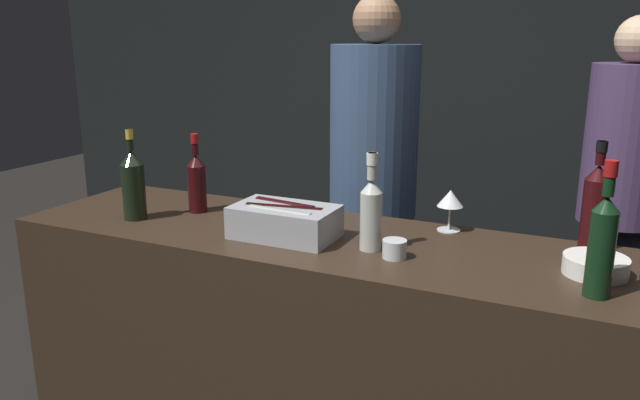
# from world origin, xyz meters

# --- Properties ---
(wall_back_chalkboard) EXTENTS (6.40, 0.06, 2.80)m
(wall_back_chalkboard) POSITION_xyz_m (0.00, 2.37, 1.40)
(wall_back_chalkboard) COLOR black
(wall_back_chalkboard) RESTS_ON ground_plane
(bar_counter) EXTENTS (2.27, 0.65, 0.98)m
(bar_counter) POSITION_xyz_m (0.00, 0.32, 0.49)
(bar_counter) COLOR #2D2116
(bar_counter) RESTS_ON ground_plane
(ice_bin_with_bottles) EXTENTS (0.36, 0.22, 0.12)m
(ice_bin_with_bottles) POSITION_xyz_m (-0.09, 0.25, 1.05)
(ice_bin_with_bottles) COLOR #9EA0A5
(ice_bin_with_bottles) RESTS_ON bar_counter
(bowl_white) EXTENTS (0.19, 0.19, 0.06)m
(bowl_white) POSITION_xyz_m (0.91, 0.33, 1.01)
(bowl_white) COLOR silver
(bowl_white) RESTS_ON bar_counter
(wine_glass) EXTENTS (0.09, 0.09, 0.15)m
(wine_glass) POSITION_xyz_m (0.41, 0.57, 1.10)
(wine_glass) COLOR silver
(wine_glass) RESTS_ON bar_counter
(candle_votive) EXTENTS (0.08, 0.08, 0.06)m
(candle_votive) POSITION_xyz_m (0.33, 0.22, 1.01)
(candle_votive) COLOR silver
(candle_votive) RESTS_ON bar_counter
(red_wine_bottle_burgundy) EXTENTS (0.07, 0.07, 0.38)m
(red_wine_bottle_burgundy) POSITION_xyz_m (0.92, 0.16, 1.14)
(red_wine_bottle_burgundy) COLOR black
(red_wine_bottle_burgundy) RESTS_ON bar_counter
(red_wine_bottle_black_foil) EXTENTS (0.08, 0.08, 0.36)m
(red_wine_bottle_black_foil) POSITION_xyz_m (0.89, 0.57, 1.14)
(red_wine_bottle_black_foil) COLOR black
(red_wine_bottle_black_foil) RESTS_ON bar_counter
(red_wine_bottle_tall) EXTENTS (0.07, 0.07, 0.31)m
(red_wine_bottle_tall) POSITION_xyz_m (-0.56, 0.39, 1.11)
(red_wine_bottle_tall) COLOR black
(red_wine_bottle_tall) RESTS_ON bar_counter
(champagne_bottle) EXTENTS (0.09, 0.09, 0.35)m
(champagne_bottle) POSITION_xyz_m (-0.72, 0.21, 1.12)
(champagne_bottle) COLOR black
(champagne_bottle) RESTS_ON bar_counter
(white_wine_bottle) EXTENTS (0.07, 0.07, 0.32)m
(white_wine_bottle) POSITION_xyz_m (0.23, 0.26, 1.12)
(white_wine_bottle) COLOR #B2B7AD
(white_wine_bottle) RESTS_ON bar_counter
(person_in_hoodie) EXTENTS (0.40, 0.40, 1.84)m
(person_in_hoodie) POSITION_xyz_m (-0.06, 1.06, 1.02)
(person_in_hoodie) COLOR black
(person_in_hoodie) RESTS_ON ground_plane
(person_blond_tee) EXTENTS (0.37, 0.37, 1.76)m
(person_blond_tee) POSITION_xyz_m (0.98, 1.60, 0.98)
(person_blond_tee) COLOR black
(person_blond_tee) RESTS_ON ground_plane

